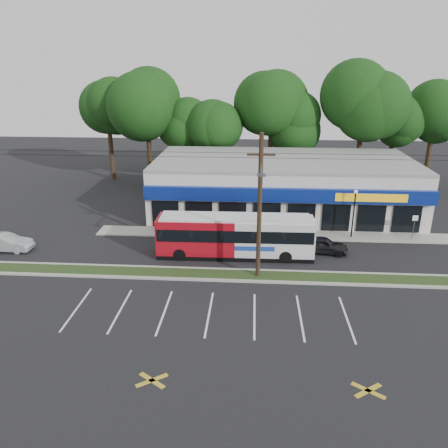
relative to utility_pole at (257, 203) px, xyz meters
The scene contains 15 objects.
ground 6.18m from the utility_pole, 161.89° to the right, with size 120.00×120.00×0.00m, color black.
grass_strip 6.06m from the utility_pole, behind, with size 40.00×1.60×0.12m, color #1D3515.
curb_south 6.10m from the utility_pole, 164.67° to the right, with size 40.00×0.25×0.14m, color #9E9E93.
curb_north 6.12m from the utility_pole, 161.93° to the left, with size 40.00×0.25×0.14m, color #9E9E93.
sidewalk 9.93m from the utility_pole, 74.97° to the left, with size 32.00×2.20×0.10m, color #9E9E93.
strip_mall 15.47m from the utility_pole, 79.90° to the left, with size 25.00×12.55×5.30m.
utility_pole is the anchor object (origin of this frame).
lamp_post 11.67m from the utility_pole, 43.95° to the left, with size 0.30×0.30×4.25m.
sign_post 15.71m from the utility_pole, 30.15° to the left, with size 0.45×0.10×2.23m.
tree_line 25.28m from the utility_pole, 87.33° to the left, with size 46.76×6.76×11.83m.
metrobus 5.39m from the utility_pole, 113.59° to the left, with size 11.95×2.69×3.20m.
car_dark 8.43m from the utility_pole, 41.06° to the left, with size 1.56×3.88×1.32m, color black.
car_silver 20.57m from the utility_pole, behind, with size 1.43×4.11×1.35m, color #A8ABB0.
pedestrian_a 9.98m from the utility_pole, 56.92° to the left, with size 0.67×0.44×1.85m, color silver.
pedestrian_b 8.96m from the utility_pole, 80.03° to the left, with size 0.76×0.59×1.56m, color beige.
Camera 1 is at (2.53, -26.43, 14.02)m, focal length 35.00 mm.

